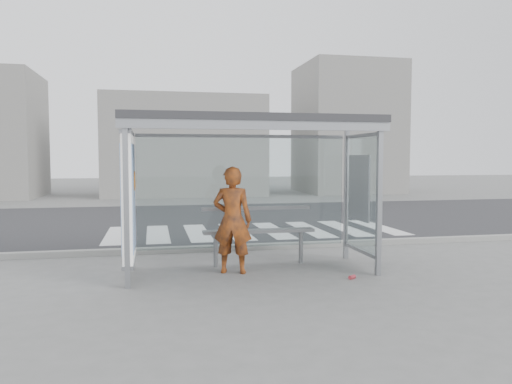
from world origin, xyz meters
TOP-DOWN VIEW (x-y plane):
  - ground at (0.00, 0.00)m, footprint 80.00×80.00m
  - road at (0.00, 7.00)m, footprint 30.00×10.00m
  - curb at (0.00, 1.95)m, footprint 30.00×0.18m
  - crosswalk at (1.00, 4.50)m, footprint 7.55×3.00m
  - bus_shelter at (-0.37, 0.06)m, footprint 4.25×1.65m
  - building_center at (0.00, 18.00)m, footprint 8.00×5.00m
  - building_right at (9.00, 18.00)m, footprint 5.00×5.00m
  - person at (-0.32, -0.05)m, footprint 0.76×0.62m
  - bench at (0.25, 0.50)m, footprint 2.02×0.33m
  - soda_can at (1.48, -0.87)m, footprint 0.14×0.12m

SIDE VIEW (x-z plane):
  - ground at x=0.00m, z-range 0.00..0.00m
  - crosswalk at x=1.00m, z-range 0.00..0.00m
  - road at x=0.00m, z-range 0.00..0.01m
  - soda_can at x=1.48m, z-range 0.00..0.07m
  - curb at x=0.00m, z-range 0.00..0.12m
  - bench at x=0.25m, z-range 0.09..1.13m
  - person at x=-0.32m, z-range 0.00..1.79m
  - bus_shelter at x=-0.37m, z-range 0.67..3.29m
  - building_center at x=0.00m, z-range 0.00..5.00m
  - building_right at x=9.00m, z-range 0.00..7.00m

